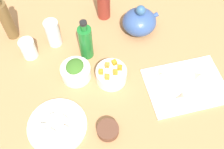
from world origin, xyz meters
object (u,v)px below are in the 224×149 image
(plate_tofu, at_px, (57,126))
(bottle_0, at_px, (86,42))
(bowl_carrots, at_px, (111,75))
(bowl_small_side, at_px, (108,130))
(drinking_glass_0, at_px, (53,33))
(bottle_1, at_px, (104,3))
(teapot, at_px, (139,22))
(cutting_board, at_px, (186,86))
(drinking_glass_1, at_px, (28,49))
(bottle_2, at_px, (6,20))
(bowl_greens, at_px, (76,72))

(plate_tofu, xyz_separation_m, bottle_0, (0.20, 0.29, 0.08))
(bowl_carrots, xyz_separation_m, bowl_small_side, (-0.08, -0.22, -0.01))
(bowl_small_side, bearing_deg, drinking_glass_0, 101.88)
(bowl_small_side, bearing_deg, bottle_1, 74.42)
(bottle_0, bearing_deg, teapot, 13.23)
(cutting_board, distance_m, drinking_glass_0, 0.61)
(bottle_0, height_order, drinking_glass_1, bottle_0)
(bottle_1, distance_m, bottle_2, 0.44)
(bowl_greens, distance_m, bottle_0, 0.13)
(cutting_board, xyz_separation_m, teapot, (-0.08, 0.35, 0.05))
(drinking_glass_1, bearing_deg, cutting_board, -31.40)
(drinking_glass_0, relative_size, drinking_glass_1, 1.43)
(teapot, distance_m, bottle_0, 0.28)
(bottle_0, bearing_deg, plate_tofu, -123.82)
(bottle_1, relative_size, drinking_glass_1, 2.21)
(cutting_board, distance_m, bowl_carrots, 0.31)
(bottle_1, bearing_deg, bottle_0, -124.73)
(bottle_2, distance_m, drinking_glass_1, 0.16)
(bowl_carrots, distance_m, bowl_small_side, 0.23)
(cutting_board, xyz_separation_m, drinking_glass_0, (-0.47, 0.39, 0.06))
(bottle_2, bearing_deg, bottle_0, -35.24)
(bowl_greens, height_order, drinking_glass_0, drinking_glass_0)
(bottle_2, xyz_separation_m, drinking_glass_1, (0.06, -0.14, -0.06))
(teapot, relative_size, bottle_0, 0.82)
(teapot, bearing_deg, bowl_greens, -155.09)
(cutting_board, relative_size, drinking_glass_0, 2.43)
(teapot, bearing_deg, bowl_small_side, -123.52)
(bottle_0, bearing_deg, bowl_carrots, -68.00)
(drinking_glass_0, bearing_deg, drinking_glass_1, -163.35)
(bottle_2, bearing_deg, bottle_1, -1.40)
(bottle_0, distance_m, drinking_glass_1, 0.25)
(drinking_glass_0, bearing_deg, plate_tofu, -100.59)
(cutting_board, bearing_deg, drinking_glass_1, 148.60)
(plate_tofu, height_order, bowl_small_side, bowl_small_side)
(cutting_board, relative_size, bowl_carrots, 2.53)
(bowl_small_side, height_order, bottle_2, bottle_2)
(bowl_small_side, bearing_deg, teapot, 56.48)
(bottle_2, relative_size, drinking_glass_0, 1.82)
(bottle_1, distance_m, drinking_glass_1, 0.40)
(bowl_small_side, xyz_separation_m, bottle_0, (0.02, 0.37, 0.07))
(bowl_greens, xyz_separation_m, bottle_1, (0.21, 0.30, 0.06))
(bottle_2, height_order, drinking_glass_0, bottle_2)
(bowl_greens, bearing_deg, bottle_2, 126.57)
(bowl_greens, relative_size, bowl_carrots, 0.98)
(plate_tofu, bearing_deg, bowl_greens, 57.96)
(plate_tofu, xyz_separation_m, teapot, (0.46, 0.36, 0.05))
(bottle_1, bearing_deg, bottle_2, 178.60)
(bowl_carrots, bearing_deg, teapot, 46.77)
(cutting_board, height_order, bowl_small_side, bowl_small_side)
(bowl_small_side, height_order, drinking_glass_1, drinking_glass_1)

